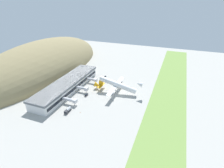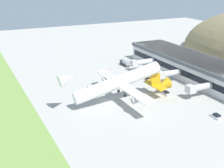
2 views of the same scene
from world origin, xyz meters
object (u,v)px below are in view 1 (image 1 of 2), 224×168
Objects in this scene: terminal_building at (67,85)px; jetway_1 at (83,88)px; service_car_1 at (86,95)px; service_car_2 at (105,77)px; cargo_airplane at (117,85)px; jetway_2 at (92,80)px; fuel_truck at (68,110)px; traffic_cone_0 at (80,112)px; service_car_0 at (98,87)px; jetway_0 at (70,100)px.

jetway_1 is (1.09, -15.79, -1.30)m from terminal_building.
service_car_1 is 42.60m from service_car_2.
cargo_airplane is at bearing -55.22° from service_car_1.
jetway_1 and jetway_2 have the same top height.
fuel_truck is 9.71m from traffic_cone_0.
terminal_building is 18.62× the size of service_car_2.
service_car_1 is 24.83m from traffic_cone_0.
terminal_building is 7.17× the size of jetway_1.
service_car_1 is at bearing 124.78° from cargo_airplane.
service_car_0 is at bearing 84.67° from cargo_airplane.
fuel_truck is at bearing -174.71° from jetway_2.
cargo_airplane is (32.28, -28.48, 3.71)m from jetway_0.
cargo_airplane reaches higher than service_car_0.
jetway_0 is at bearing 166.05° from service_car_0.
jetway_2 is at bearing 0.46° from jetway_1.
service_car_0 is (-7.26, -9.30, -3.35)m from jetway_2.
service_car_1 is at bearing 179.76° from service_car_2.
jetway_2 is 30.90m from cargo_airplane.
service_car_2 is 68.98m from fuel_truck.
service_car_0 is 0.61× the size of fuel_truck.
terminal_building reaches higher than service_car_2.
jetway_1 is 15.94m from service_car_0.
jetway_1 is at bearing -86.06° from terminal_building.
jetway_0 reaches higher than service_car_1.
terminal_building is 36.87m from fuel_truck.
jetway_2 reaches higher than service_car_1.
service_car_2 reaches higher than service_car_1.
service_car_0 is at bearing -173.49° from service_car_2.
cargo_airplane is 6.66× the size of fuel_truck.
service_car_2 is at bearing -20.29° from jetway_2.
service_car_1 is 0.65× the size of fuel_truck.
service_car_0 is at bearing -61.18° from terminal_building.
service_car_1 is (-17.84, 3.00, -0.05)m from service_car_0.
traffic_cone_0 is (2.75, -9.23, -1.22)m from fuel_truck.
service_car_0 is at bearing -13.95° from jetway_0.
jetway_0 is 35.35m from service_car_0.
service_car_0 is at bearing -127.98° from jetway_2.
jetway_0 is 1.87× the size of fuel_truck.
service_car_1 is at bearing -165.92° from jetway_2.
terminal_building is at bearing 46.88° from traffic_cone_0.
cargo_airplane reaches higher than service_car_2.
service_car_1 is 26.41m from fuel_truck.
fuel_truck is (-26.35, 1.53, 0.91)m from service_car_1.
service_car_0 is (1.87, 20.00, -7.06)m from cargo_airplane.
service_car_0 is (12.63, -9.13, -3.35)m from jetway_1.
terminal_building is 15.88m from jetway_1.
cargo_airplane reaches higher than terminal_building.
jetway_0 is at bearing 21.49° from fuel_truck.
jetway_0 is 17.54m from service_car_1.
jetway_1 reaches higher than service_car_0.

